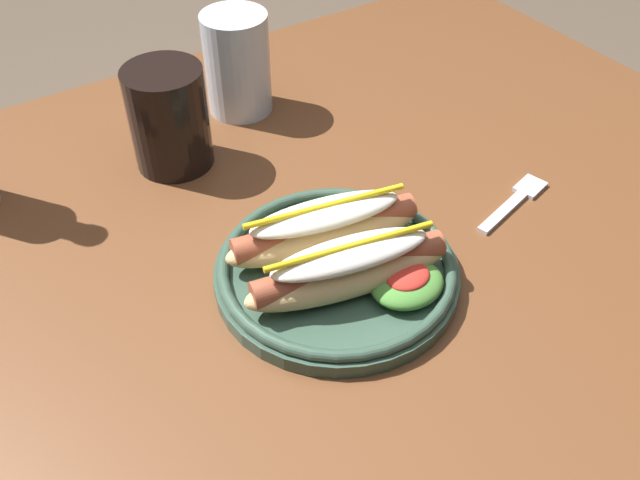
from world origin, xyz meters
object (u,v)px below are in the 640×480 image
at_px(soda_cup, 169,118).
at_px(water_cup, 237,64).
at_px(fork, 516,200).
at_px(hot_dog_plate, 340,261).

relative_size(soda_cup, water_cup, 0.94).
distance_m(fork, water_cup, 0.38).
bearing_deg(water_cup, fork, -63.80).
xyz_separation_m(hot_dog_plate, water_cup, (0.07, 0.33, 0.04)).
bearing_deg(hot_dog_plate, soda_cup, 101.20).
height_order(fork, water_cup, water_cup).
bearing_deg(water_cup, hot_dog_plate, -101.54).
bearing_deg(hot_dog_plate, water_cup, 78.46).
bearing_deg(fork, soda_cup, 120.83).
distance_m(hot_dog_plate, soda_cup, 0.28).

